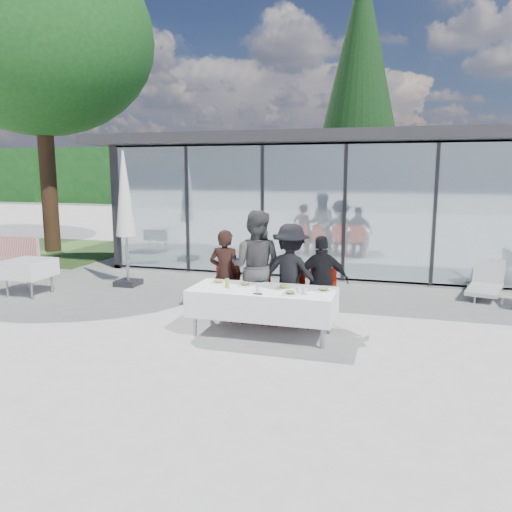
{
  "coord_description": "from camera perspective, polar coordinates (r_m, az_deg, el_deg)",
  "views": [
    {
      "loc": [
        2.27,
        -7.46,
        2.56
      ],
      "look_at": [
        -0.25,
        1.2,
        1.02
      ],
      "focal_mm": 35.0,
      "sensor_mm": 36.0,
      "label": 1
    }
  ],
  "objects": [
    {
      "name": "juice_bottle",
      "position": [
        7.83,
        -3.32,
        -3.12
      ],
      "size": [
        0.06,
        0.06,
        0.15
      ],
      "primitive_type": "cylinder",
      "color": "#8EB14A",
      "rests_on": "dining_table"
    },
    {
      "name": "grass_patch",
      "position": [
        17.43,
        -22.16,
        0.56
      ],
      "size": [
        5.0,
        5.0,
        0.02
      ],
      "primitive_type": "cube",
      "color": "#385926",
      "rests_on": "ground"
    },
    {
      "name": "diner_chair_d",
      "position": [
        8.37,
        7.54,
        -4.36
      ],
      "size": [
        0.44,
        0.44,
        0.97
      ],
      "color": "#AF1F0B",
      "rests_on": "ground"
    },
    {
      "name": "conifer_tree",
      "position": [
        20.82,
        11.8,
        18.97
      ],
      "size": [
        4.0,
        4.0,
        10.5
      ],
      "color": "#382316",
      "rests_on": "ground"
    },
    {
      "name": "diner_chair_a",
      "position": [
        8.77,
        -3.41,
        -3.64
      ],
      "size": [
        0.44,
        0.44,
        0.97
      ],
      "color": "#AF1F0B",
      "rests_on": "ground"
    },
    {
      "name": "plate_c",
      "position": [
        7.79,
        3.25,
        -3.55
      ],
      "size": [
        0.25,
        0.25,
        0.07
      ],
      "color": "white",
      "rests_on": "dining_table"
    },
    {
      "name": "spare_table_left",
      "position": [
        11.4,
        -24.57,
        -1.32
      ],
      "size": [
        0.86,
        0.86,
        0.74
      ],
      "color": "white",
      "rests_on": "ground"
    },
    {
      "name": "diner_chair_b",
      "position": [
        8.6,
        0.06,
        -3.89
      ],
      "size": [
        0.44,
        0.44,
        0.97
      ],
      "color": "#AF1F0B",
      "rests_on": "ground"
    },
    {
      "name": "plate_d",
      "position": [
        7.67,
        7.76,
        -3.82
      ],
      "size": [
        0.25,
        0.25,
        0.07
      ],
      "color": "white",
      "rests_on": "dining_table"
    },
    {
      "name": "diner_b",
      "position": [
        8.47,
        -0.03,
        -1.2
      ],
      "size": [
        0.98,
        0.98,
        1.91
      ],
      "primitive_type": "imported",
      "rotation": [
        0.0,
        0.0,
        3.09
      ],
      "color": "#484848",
      "rests_on": "ground"
    },
    {
      "name": "diner_chair_c",
      "position": [
        8.46,
        4.01,
        -4.15
      ],
      "size": [
        0.44,
        0.44,
        0.97
      ],
      "color": "#AF1F0B",
      "rests_on": "ground"
    },
    {
      "name": "plate_extra",
      "position": [
        7.42,
        3.93,
        -4.23
      ],
      "size": [
        0.25,
        0.25,
        0.07
      ],
      "color": "white",
      "rests_on": "dining_table"
    },
    {
      "name": "dining_table",
      "position": [
        7.82,
        0.76,
        -5.28
      ],
      "size": [
        2.26,
        0.96,
        0.75
      ],
      "color": "white",
      "rests_on": "ground"
    },
    {
      "name": "diner_d",
      "position": [
        8.27,
        7.53,
        -2.93
      ],
      "size": [
        1.12,
        1.12,
        1.52
      ],
      "primitive_type": "imported",
      "rotation": [
        0.0,
        0.0,
        3.45
      ],
      "color": "black",
      "rests_on": "ground"
    },
    {
      "name": "plate_b",
      "position": [
        7.96,
        -1.27,
        -3.24
      ],
      "size": [
        0.25,
        0.25,
        0.07
      ],
      "color": "white",
      "rests_on": "dining_table"
    },
    {
      "name": "folded_eyeglasses",
      "position": [
        7.42,
        0.18,
        -4.35
      ],
      "size": [
        0.14,
        0.03,
        0.01
      ],
      "primitive_type": "cube",
      "color": "black",
      "rests_on": "dining_table"
    },
    {
      "name": "market_umbrella",
      "position": [
        11.42,
        -14.77,
        6.06
      ],
      "size": [
        0.5,
        0.5,
        3.0
      ],
      "color": "black",
      "rests_on": "ground"
    },
    {
      "name": "lounger",
      "position": [
        11.39,
        24.79,
        -2.86
      ],
      "size": [
        0.91,
        1.44,
        0.72
      ],
      "color": "silver",
      "rests_on": "ground"
    },
    {
      "name": "plate_a",
      "position": [
        8.17,
        -4.36,
        -2.93
      ],
      "size": [
        0.25,
        0.25,
        0.07
      ],
      "color": "white",
      "rests_on": "dining_table"
    },
    {
      "name": "pavilion",
      "position": [
        15.63,
        15.42,
        7.84
      ],
      "size": [
        14.8,
        8.8,
        3.44
      ],
      "color": "gray",
      "rests_on": "ground"
    },
    {
      "name": "deciduous_tree",
      "position": [
        17.68,
        -23.59,
        21.75
      ],
      "size": [
        7.04,
        6.4,
        9.38
      ],
      "color": "#382316",
      "rests_on": "ground"
    },
    {
      "name": "treeline",
      "position": [
        35.72,
        9.51,
        8.98
      ],
      "size": [
        62.5,
        2.0,
        4.4
      ],
      "color": "#123B15",
      "rests_on": "ground"
    },
    {
      "name": "diner_c",
      "position": [
        8.35,
        3.97,
        -2.13
      ],
      "size": [
        1.21,
        1.21,
        1.7
      ],
      "primitive_type": "imported",
      "rotation": [
        0.0,
        0.0,
        3.04
      ],
      "color": "black",
      "rests_on": "ground"
    },
    {
      "name": "ground",
      "position": [
        8.21,
        -0.65,
        -8.47
      ],
      "size": [
        90.0,
        90.0,
        0.0
      ],
      "primitive_type": "plane",
      "color": "#A29F99",
      "rests_on": "ground"
    },
    {
      "name": "drinking_glasses",
      "position": [
        7.49,
        3.56,
        -3.89
      ],
      "size": [
        0.77,
        0.15,
        0.1
      ],
      "color": "silver",
      "rests_on": "dining_table"
    },
    {
      "name": "diner_a",
      "position": [
        8.67,
        -3.53,
        -2.12
      ],
      "size": [
        0.59,
        0.59,
        1.57
      ],
      "primitive_type": "imported",
      "rotation": [
        0.0,
        0.0,
        3.16
      ],
      "color": "black",
      "rests_on": "ground"
    }
  ]
}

